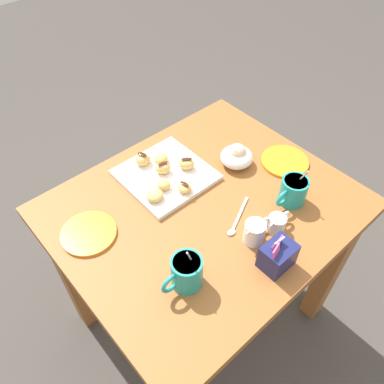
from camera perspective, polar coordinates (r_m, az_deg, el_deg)
name	(u,v)px	position (r m, az deg, el deg)	size (l,w,h in m)	color
ground_plane	(201,313)	(1.84, 1.28, -17.51)	(8.00, 8.00, 0.00)	#423D38
dining_table	(203,235)	(1.32, 1.71, -6.37)	(0.90, 0.76, 0.75)	#935628
pastry_plate_square	(166,175)	(1.28, -3.96, 2.57)	(0.27, 0.27, 0.02)	white
coffee_mug_teal_left	(293,190)	(1.21, 14.81, 0.23)	(0.12, 0.08, 0.14)	teal
coffee_mug_teal_right	(186,272)	(1.00, -0.90, -11.83)	(0.12, 0.08, 0.15)	teal
cream_pitcher_white	(255,231)	(1.10, 9.35, -5.80)	(0.10, 0.06, 0.07)	white
sugar_caddy	(276,257)	(1.06, 12.47, -9.38)	(0.09, 0.07, 0.11)	#191E51
ice_cream_bowl	(237,156)	(1.31, 6.67, 5.34)	(0.11, 0.11, 0.08)	white
chocolate_sauce_pitcher	(277,223)	(1.14, 12.56, -4.51)	(0.09, 0.05, 0.06)	white
saucer_orange_left	(285,161)	(1.37, 13.64, 4.47)	(0.16, 0.16, 0.01)	orange
saucer_orange_right	(89,233)	(1.16, -15.13, -5.96)	(0.16, 0.16, 0.01)	orange
loose_spoon_near_saucer	(237,221)	(1.16, 6.68, -4.27)	(0.15, 0.08, 0.01)	silver
beignet_0	(187,164)	(1.28, -0.82, 4.25)	(0.05, 0.04, 0.04)	#E5B260
chocolate_drizzle_0	(186,159)	(1.26, -0.83, 4.93)	(0.04, 0.02, 0.01)	#381E11
beignet_1	(155,196)	(1.19, -5.58, -0.53)	(0.05, 0.05, 0.03)	#E5B260
beignet_2	(143,159)	(1.30, -7.34, 4.86)	(0.05, 0.05, 0.04)	#E5B260
chocolate_drizzle_2	(142,154)	(1.29, -7.43, 5.57)	(0.03, 0.02, 0.01)	#381E11
beignet_3	(163,168)	(1.26, -4.33, 3.57)	(0.05, 0.04, 0.04)	#E5B260
chocolate_drizzle_3	(163,163)	(1.25, -4.39, 4.26)	(0.04, 0.01, 0.01)	#381E11
beignet_4	(161,158)	(1.31, -4.64, 5.01)	(0.04, 0.05, 0.03)	#E5B260
beignet_5	(185,187)	(1.21, -1.12, 0.68)	(0.05, 0.04, 0.03)	#E5B260
chocolate_drizzle_5	(184,184)	(1.19, -1.13, 1.20)	(0.03, 0.02, 0.01)	#381E11
beignet_6	(164,185)	(1.22, -4.22, 1.09)	(0.04, 0.04, 0.03)	#E5B260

